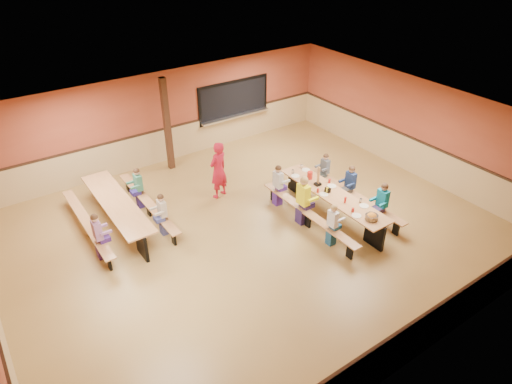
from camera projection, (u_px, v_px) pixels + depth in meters
ground at (252, 232)px, 11.92m from camera, size 12.00×12.00×0.00m
room_envelope at (252, 210)px, 11.56m from camera, size 12.04×10.04×3.02m
kitchen_pass_through at (234, 102)px, 15.87m from camera, size 2.78×0.28×1.38m
structural_post at (167, 125)px, 14.12m from camera, size 0.18×0.18×3.00m
cafeteria_table_main at (332, 200)px, 12.25m from camera, size 1.91×3.70×0.74m
cafeteria_table_second at (118, 209)px, 11.90m from camera, size 1.91×3.70×0.74m
seated_child_white_left at (332, 225)px, 11.20m from camera, size 0.34×0.28×1.14m
seated_adult_yellow at (303, 201)px, 11.93m from camera, size 0.45×0.37×1.38m
seated_child_grey_left at (278, 186)px, 12.74m from camera, size 0.37×0.31×1.22m
seated_child_teal_right at (382, 204)px, 11.91m from camera, size 0.38×0.31×1.24m
seated_child_navy_right at (350, 186)px, 12.73m from camera, size 0.37×0.30×1.22m
seated_child_char_right at (325, 172)px, 13.48m from camera, size 0.34×0.28×1.15m
seated_child_purple_sec at (98, 237)px, 10.74m from camera, size 0.38×0.31×1.23m
seated_child_green_sec at (139, 188)px, 12.64m from camera, size 0.36×0.30×1.20m
seated_child_tan_sec at (163, 215)px, 11.57m from camera, size 0.35×0.29×1.17m
standing_woman at (218, 170)px, 12.98m from camera, size 0.72×0.58×1.72m
punch_pitcher at (310, 175)px, 12.75m from camera, size 0.16×0.16×0.22m
chip_bowl at (372, 217)px, 11.09m from camera, size 0.32×0.32×0.15m
napkin_dispenser at (328, 190)px, 12.16m from camera, size 0.10×0.14×0.13m
condiment_mustard at (327, 190)px, 12.12m from camera, size 0.06×0.06×0.17m
condiment_ketchup at (345, 200)px, 11.71m from camera, size 0.06×0.06×0.17m
table_paddle at (318, 181)px, 12.44m from camera, size 0.16×0.16×0.56m
place_settings at (333, 192)px, 12.10m from camera, size 0.65×3.30×0.11m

